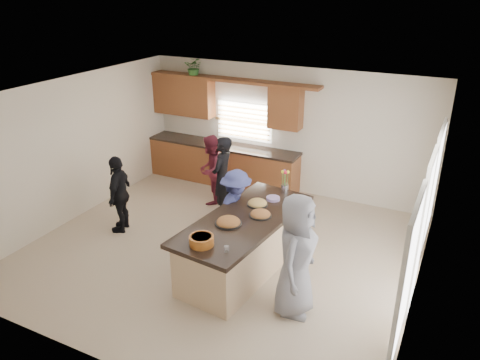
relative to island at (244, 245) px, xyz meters
The scene contains 18 objects.
floor 0.84m from the island, 151.33° to the left, with size 6.50×6.50×0.00m, color #C1AB90.
room_shell 1.61m from the island, 151.33° to the left, with size 6.52×6.02×2.81m.
back_cabinetry 3.75m from the island, 124.23° to the left, with size 4.08×0.66×2.46m.
right_wall_glazing 2.75m from the island, ahead, with size 0.06×4.00×2.25m.
island is the anchor object (origin of this frame).
platter_front 0.62m from the island, 114.72° to the right, with size 0.42×0.42×0.17m.
platter_mid 0.59m from the island, 40.59° to the left, with size 0.36×0.36×0.15m.
platter_back 0.74m from the island, 91.30° to the left, with size 0.36×0.36×0.14m.
salad_bowl 1.18m from the island, 100.56° to the right, with size 0.35×0.35×0.14m.
clear_cup 1.18m from the island, 78.04° to the right, with size 0.07×0.07×0.09m, color white.
plate_stack 0.98m from the island, 79.97° to the left, with size 0.24×0.24×0.05m, color #A185C1.
flower_vase 1.40m from the island, 79.80° to the left, with size 0.14×0.14×0.43m.
potted_plant 4.75m from the island, 131.63° to the left, with size 0.40×0.35×0.45m, color #3D7F33.
woman_left_back 2.05m from the island, 128.57° to the left, with size 0.61×0.40×1.66m, color black.
woman_left_mid 2.66m from the island, 131.71° to the left, with size 0.73×0.57×1.50m, color maroon.
woman_left_front 2.71m from the island, behind, with size 0.88×0.37×1.50m, color black.
woman_right_back 0.73m from the island, 128.76° to the left, with size 0.97×0.56×1.49m, color #3C4284.
woman_right_front 1.35m from the island, 29.74° to the right, with size 0.89×0.58×1.83m, color gray.
Camera 1 is at (3.50, -6.29, 4.43)m, focal length 35.00 mm.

